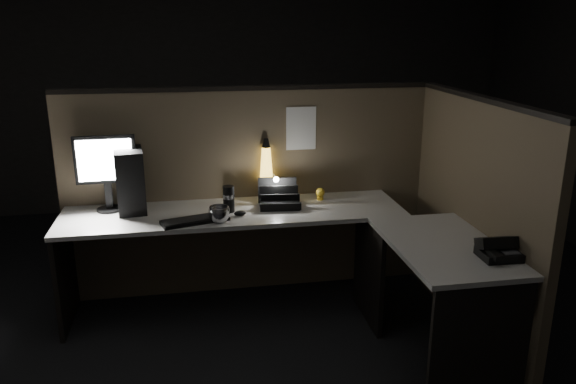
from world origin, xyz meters
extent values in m
plane|color=black|center=(0.00, 0.00, 0.00)|extent=(6.00, 6.00, 0.00)
plane|color=#282623|center=(0.00, 3.00, 1.35)|extent=(6.00, 0.00, 6.00)
cube|color=brown|center=(0.00, 0.93, 0.75)|extent=(2.66, 0.06, 1.50)
cube|color=brown|center=(1.33, 0.10, 0.75)|extent=(0.06, 1.66, 1.50)
cube|color=beige|center=(-0.15, 0.60, 0.71)|extent=(2.30, 0.60, 0.03)
cube|color=beige|center=(1.00, -0.20, 0.71)|extent=(0.60, 1.00, 0.03)
cube|color=black|center=(-1.28, 0.60, 0.35)|extent=(0.03, 0.55, 0.70)
cube|color=black|center=(1.00, -0.68, 0.35)|extent=(0.55, 0.03, 0.70)
cube|color=black|center=(0.72, 0.30, 0.35)|extent=(0.03, 0.55, 0.70)
cube|color=black|center=(-0.83, 0.78, 0.94)|extent=(0.23, 0.42, 0.42)
cylinder|color=black|center=(-0.98, 0.76, 0.74)|extent=(0.17, 0.17, 0.01)
cube|color=black|center=(-0.98, 0.78, 0.84)|extent=(0.05, 0.04, 0.19)
cube|color=black|center=(-0.98, 0.78, 1.08)|extent=(0.40, 0.05, 0.32)
cube|color=white|center=(-0.98, 0.76, 1.08)|extent=(0.35, 0.02, 0.28)
cube|color=black|center=(-0.41, 0.42, 0.74)|extent=(0.45, 0.25, 0.02)
ellipsoid|color=black|center=(-0.12, 0.50, 0.75)|extent=(0.09, 0.07, 0.03)
cube|color=silver|center=(0.15, 0.80, 0.74)|extent=(0.04, 0.04, 0.03)
cylinder|color=silver|center=(0.15, 0.80, 0.84)|extent=(0.01, 0.01, 0.16)
cylinder|color=silver|center=(0.15, 0.74, 0.92)|extent=(0.01, 0.11, 0.01)
sphere|color=white|center=(0.15, 0.68, 0.91)|extent=(0.04, 0.04, 0.04)
cube|color=black|center=(0.17, 0.65, 0.76)|extent=(0.29, 0.26, 0.05)
cube|color=black|center=(0.17, 0.61, 0.80)|extent=(0.27, 0.04, 0.10)
cube|color=black|center=(0.17, 0.73, 0.84)|extent=(0.27, 0.04, 0.18)
cone|color=black|center=(0.11, 0.87, 0.80)|extent=(0.12, 0.12, 0.14)
cone|color=yellow|center=(0.11, 0.87, 0.98)|extent=(0.10, 0.10, 0.23)
sphere|color=#8F3514|center=(0.11, 0.87, 0.91)|extent=(0.05, 0.05, 0.05)
sphere|color=#8F3514|center=(0.11, 0.87, 0.99)|extent=(0.03, 0.03, 0.03)
cone|color=black|center=(0.11, 0.87, 1.13)|extent=(0.06, 0.06, 0.06)
cylinder|color=black|center=(-0.18, 0.59, 0.82)|extent=(0.08, 0.08, 0.18)
imported|color=#B6B6BD|center=(-0.26, 0.39, 0.78)|extent=(0.18, 0.18, 0.11)
sphere|color=gold|center=(0.48, 0.74, 0.79)|extent=(0.06, 0.06, 0.06)
cube|color=white|center=(0.37, 0.90, 1.22)|extent=(0.22, 0.00, 0.31)
cube|color=black|center=(1.19, -0.45, 0.75)|extent=(0.21, 0.19, 0.04)
cube|color=black|center=(1.19, -0.41, 0.81)|extent=(0.21, 0.13, 0.10)
cube|color=black|center=(1.13, -0.49, 0.78)|extent=(0.05, 0.15, 0.03)
cube|color=#3F3F42|center=(1.24, -0.47, 0.78)|extent=(0.09, 0.09, 0.00)
camera|label=1|loc=(-0.42, -3.00, 1.96)|focal=35.00mm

